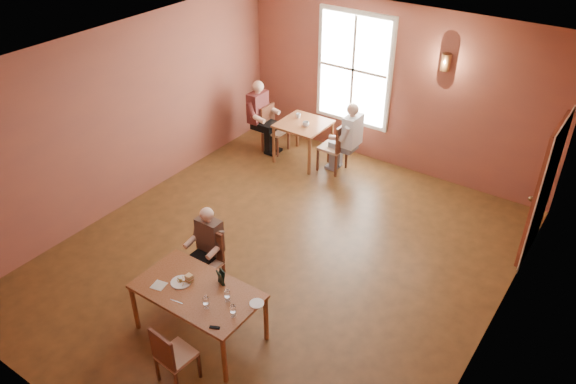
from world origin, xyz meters
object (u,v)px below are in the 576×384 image
Objects in this scene: chair_diner_main at (204,263)px; diner_maroon at (274,119)px; diner_main at (202,257)px; main_table at (200,312)px; diner_white at (335,138)px; chair_diner_maroon at (275,130)px; chair_diner_white at (333,146)px; chair_empty at (176,354)px; second_table at (303,142)px.

diner_maroon reaches higher than chair_diner_main.
diner_maroon is at bearing -67.40° from diner_main.
chair_diner_main is at bearing 127.57° from main_table.
diner_white reaches higher than main_table.
diner_main reaches higher than chair_diner_maroon.
diner_maroon is at bearing 90.00° from diner_white.
diner_maroon is (-1.33, 0.00, 0.20)m from chair_diner_white.
chair_diner_maroon reaches higher than chair_empty.
main_table is 1.68× the size of chair_diner_maroon.
chair_diner_white reaches higher than chair_empty.
chair_diner_white reaches higher than main_table.
second_table is 0.65m from chair_diner_maroon.
diner_maroon is (-1.36, 0.00, 0.02)m from diner_white.
chair_diner_white reaches higher than chair_diner_main.
chair_diner_white is at bearing 90.00° from diner_white.
diner_maroon is at bearing 115.19° from main_table.
chair_diner_main is 4.13m from chair_diner_maroon.
diner_white is (-0.74, 4.47, 0.30)m from main_table.
diner_white is (-1.01, 5.14, 0.24)m from chair_empty.
chair_diner_main is at bearing -76.43° from second_table.
diner_main is 0.87× the size of diner_white.
diner_maroon reaches higher than diner_white.
chair_diner_main is 1.07× the size of chair_empty.
diner_white is 1.35m from chair_diner_maroon.
chair_empty is (0.27, -0.67, 0.06)m from main_table.
main_table is at bearing -170.58° from diner_white.
chair_diner_white is at bearing -85.94° from chair_diner_main.
chair_empty is 5.25m from diner_white.
chair_empty is at bearing -168.89° from diner_white.
chair_diner_main is 0.13m from diner_main.
chair_empty reaches higher than main_table.
second_table is 0.66× the size of diner_white.
diner_main is at bearing 128.88° from main_table.
second_table is 0.90× the size of chair_diner_white.
diner_main is 4.16m from chair_diner_maroon.
chair_diner_maroon is at bearing 90.00° from diner_maroon.
diner_maroon is (-2.37, 5.14, 0.27)m from chair_empty.
second_table is 0.64× the size of diner_maroon.
diner_white reaches higher than chair_empty.
diner_white is (0.68, 0.00, 0.28)m from second_table.
diner_main is at bearing -176.42° from diner_white.
diner_main is at bearing 22.60° from diner_maroon.
second_table is at bearing 90.00° from diner_maroon.
chair_diner_maroon is at bearing 114.87° from main_table.
chair_empty is at bearing -71.80° from second_table.
chair_diner_maroon is at bearing -67.63° from chair_diner_main.
diner_white is at bearing 90.00° from diner_maroon.
diner_white is at bearing -90.00° from chair_diner_white.
diner_maroon is (-0.03, 0.00, 0.23)m from chair_diner_maroon.
diner_main reaches higher than main_table.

